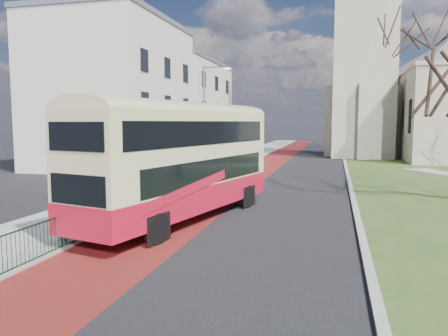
% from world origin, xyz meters
% --- Properties ---
extents(ground, '(160.00, 160.00, 0.00)m').
position_xyz_m(ground, '(0.00, 0.00, 0.00)').
color(ground, black).
rests_on(ground, ground).
extents(road_carriageway, '(9.00, 120.00, 0.01)m').
position_xyz_m(road_carriageway, '(1.50, 20.00, 0.01)').
color(road_carriageway, black).
rests_on(road_carriageway, ground).
extents(bus_lane, '(3.40, 120.00, 0.01)m').
position_xyz_m(bus_lane, '(-1.20, 20.00, 0.01)').
color(bus_lane, '#591414').
rests_on(bus_lane, ground).
extents(pavement_west, '(4.00, 120.00, 0.12)m').
position_xyz_m(pavement_west, '(-5.00, 20.00, 0.06)').
color(pavement_west, gray).
rests_on(pavement_west, ground).
extents(kerb_west, '(0.25, 120.00, 0.13)m').
position_xyz_m(kerb_west, '(-3.00, 20.00, 0.07)').
color(kerb_west, '#999993').
rests_on(kerb_west, ground).
extents(kerb_east, '(0.25, 80.00, 0.13)m').
position_xyz_m(kerb_east, '(6.10, 22.00, 0.07)').
color(kerb_east, '#999993').
rests_on(kerb_east, ground).
extents(pedestrian_railing, '(0.07, 24.00, 1.12)m').
position_xyz_m(pedestrian_railing, '(-2.95, 4.00, 0.55)').
color(pedestrian_railing, black).
rests_on(pedestrian_railing, ground).
extents(gothic_church, '(16.38, 18.00, 40.00)m').
position_xyz_m(gothic_church, '(12.56, 38.00, 13.13)').
color(gothic_church, '#9E9480').
rests_on(gothic_church, ground).
extents(street_block_near, '(10.30, 14.30, 13.00)m').
position_xyz_m(street_block_near, '(-14.00, 22.00, 6.51)').
color(street_block_near, beige).
rests_on(street_block_near, ground).
extents(street_block_far, '(10.30, 16.30, 11.50)m').
position_xyz_m(street_block_far, '(-14.00, 38.00, 5.76)').
color(street_block_far, beige).
rests_on(street_block_far, ground).
extents(streetlamp, '(2.13, 0.18, 8.00)m').
position_xyz_m(streetlamp, '(-4.35, 18.00, 4.59)').
color(streetlamp, gray).
rests_on(streetlamp, pavement_west).
extents(bus, '(5.04, 11.23, 4.58)m').
position_xyz_m(bus, '(-0.77, 2.70, 2.61)').
color(bus, '#A70F25').
rests_on(bus, ground).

